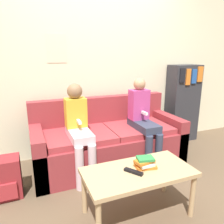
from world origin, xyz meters
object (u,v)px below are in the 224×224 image
object	(u,v)px
person_right	(143,118)
bookshelf	(182,103)
backpack	(5,178)
person_left	(79,127)
coffee_table	(138,176)
couch	(108,142)
tv_remote	(133,172)

from	to	relation	value
person_right	bookshelf	world-z (taller)	bookshelf
bookshelf	backpack	distance (m)	2.76
person_left	bookshelf	xyz separation A→B (m)	(1.86, 0.50, 0.01)
person_left	backpack	world-z (taller)	person_left
bookshelf	backpack	size ratio (longest dim) A/B	2.98
coffee_table	backpack	xyz separation A→B (m)	(-1.11, 0.73, -0.18)
couch	person_left	size ratio (longest dim) A/B	1.76
coffee_table	backpack	bearing A→B (deg)	146.72
tv_remote	backpack	xyz separation A→B (m)	(-1.05, 0.75, -0.25)
coffee_table	tv_remote	xyz separation A→B (m)	(-0.06, -0.02, 0.06)
tv_remote	couch	bearing A→B (deg)	46.42
person_left	tv_remote	distance (m)	0.91
couch	person_right	size ratio (longest dim) A/B	1.71
coffee_table	tv_remote	world-z (taller)	tv_remote
couch	person_right	bearing A→B (deg)	-25.23
backpack	tv_remote	bearing A→B (deg)	-35.48
person_right	bookshelf	size ratio (longest dim) A/B	0.90
person_left	bookshelf	distance (m)	1.93
coffee_table	person_left	distance (m)	0.92
coffee_table	tv_remote	distance (m)	0.09
person_right	tv_remote	bearing A→B (deg)	-124.23
coffee_table	person_left	bearing A→B (deg)	110.60
couch	tv_remote	bearing A→B (deg)	-99.51
person_right	backpack	bearing A→B (deg)	-176.12
person_left	tv_remote	world-z (taller)	person_left
tv_remote	backpack	distance (m)	1.31
person_left	tv_remote	xyz separation A→B (m)	(0.25, -0.86, -0.16)
couch	person_left	bearing A→B (deg)	-155.93
tv_remote	bookshelf	xyz separation A→B (m)	(1.61, 1.35, 0.17)
coffee_table	bookshelf	distance (m)	2.06
person_right	backpack	distance (m)	1.69
couch	person_right	world-z (taller)	person_right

